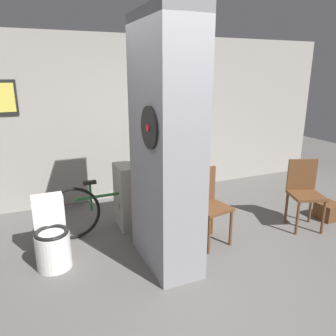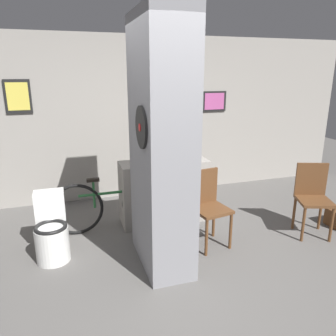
# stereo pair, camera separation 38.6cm
# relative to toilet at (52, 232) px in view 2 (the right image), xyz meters

# --- Properties ---
(ground_plane) EXTENTS (14.00, 14.00, 0.00)m
(ground_plane) POSITION_rel_toilet_xyz_m (1.24, -0.91, -0.32)
(ground_plane) COLOR #5B5956
(wall_back) EXTENTS (8.00, 0.09, 2.60)m
(wall_back) POSITION_rel_toilet_xyz_m (1.24, 1.72, 0.99)
(wall_back) COLOR gray
(wall_back) RESTS_ON ground_plane
(pillar_center) EXTENTS (0.50, 0.98, 2.60)m
(pillar_center) POSITION_rel_toilet_xyz_m (1.16, -0.43, 0.99)
(pillar_center) COLOR gray
(pillar_center) RESTS_ON ground_plane
(counter_shelf) EXTENTS (1.21, 0.44, 0.87)m
(counter_shelf) POSITION_rel_toilet_xyz_m (1.49, 0.55, 0.12)
(counter_shelf) COLOR gray
(counter_shelf) RESTS_ON ground_plane
(toilet) EXTENTS (0.37, 0.53, 0.74)m
(toilet) POSITION_rel_toilet_xyz_m (0.00, 0.00, 0.00)
(toilet) COLOR white
(toilet) RESTS_ON ground_plane
(chair_near_pillar) EXTENTS (0.46, 0.46, 0.92)m
(chair_near_pillar) POSITION_rel_toilet_xyz_m (1.80, -0.23, 0.20)
(chair_near_pillar) COLOR brown
(chair_near_pillar) RESTS_ON ground_plane
(chair_by_doorway) EXTENTS (0.51, 0.51, 0.92)m
(chair_by_doorway) POSITION_rel_toilet_xyz_m (3.20, -0.38, 0.20)
(chair_by_doorway) COLOR brown
(chair_by_doorway) RESTS_ON ground_plane
(bicycle) EXTENTS (1.62, 0.42, 0.74)m
(bicycle) POSITION_rel_toilet_xyz_m (0.76, 0.49, 0.04)
(bicycle) COLOR black
(bicycle) RESTS_ON ground_plane
(bottle_tall) EXTENTS (0.09, 0.09, 0.26)m
(bottle_tall) POSITION_rel_toilet_xyz_m (1.73, 0.48, 0.65)
(bottle_tall) COLOR olive
(bottle_tall) RESTS_ON counter_shelf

